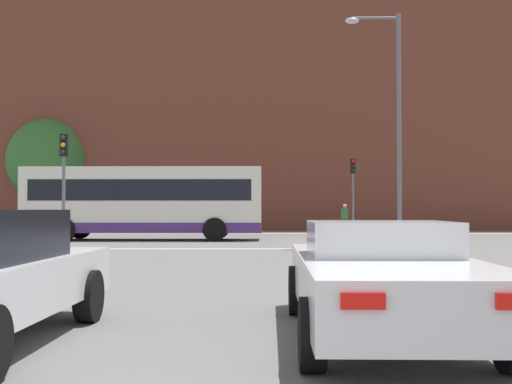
{
  "coord_description": "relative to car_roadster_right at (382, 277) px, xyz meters",
  "views": [
    {
      "loc": [
        1.05,
        -2.3,
        1.4
      ],
      "look_at": [
        0.69,
        25.54,
        2.1
      ],
      "focal_mm": 45.0,
      "sensor_mm": 36.0,
      "label": 1
    }
  ],
  "objects": [
    {
      "name": "street_lamp_junction",
      "position": [
        3.27,
        15.98,
        4.38
      ],
      "size": [
        2.0,
        0.36,
        8.41
      ],
      "color": "slate",
      "rests_on": "ground_plane"
    },
    {
      "name": "far_pavement",
      "position": [
        -2.33,
        29.14,
        -0.64
      ],
      "size": [
        70.03,
        2.5,
        0.01
      ],
      "primitive_type": "cube",
      "color": "#A09B91",
      "rests_on": "ground_plane"
    },
    {
      "name": "bus_crossing_lead",
      "position": [
        -6.55,
        21.15,
        1.05
      ],
      "size": [
        10.3,
        2.67,
        3.17
      ],
      "rotation": [
        0.0,
        0.0,
        -1.57
      ],
      "color": "silver",
      "rests_on": "ground_plane"
    },
    {
      "name": "car_roadster_right",
      "position": [
        0.0,
        0.0,
        0.0
      ],
      "size": [
        1.96,
        4.81,
        1.25
      ],
      "rotation": [
        0.0,
        0.0,
        -0.01
      ],
      "color": "silver",
      "rests_on": "ground_plane"
    },
    {
      "name": "traffic_light_near_left",
      "position": [
        -8.47,
        15.87,
        2.09
      ],
      "size": [
        0.26,
        0.31,
        4.06
      ],
      "color": "slate",
      "rests_on": "ground_plane"
    },
    {
      "name": "tree_by_building",
      "position": [
        -14.92,
        33.27,
        3.73
      ],
      "size": [
        5.14,
        5.14,
        7.08
      ],
      "color": "#4C3823",
      "rests_on": "ground_plane"
    },
    {
      "name": "brick_civic_building",
      "position": [
        0.71,
        38.87,
        8.25
      ],
      "size": [
        37.66,
        13.08,
        23.9
      ],
      "color": "brown",
      "rests_on": "ground_plane"
    },
    {
      "name": "stop_line_strip",
      "position": [
        -2.33,
        15.01,
        -0.64
      ],
      "size": [
        9.02,
        0.3,
        0.01
      ],
      "primitive_type": "cube",
      "color": "silver",
      "rests_on": "ground_plane"
    },
    {
      "name": "pedestrian_waiting",
      "position": [
        3.21,
        28.76,
        0.3
      ],
      "size": [
        0.42,
        0.26,
        1.63
      ],
      "rotation": [
        0.0,
        0.0,
        3.04
      ],
      "color": "#333851",
      "rests_on": "ground_plane"
    },
    {
      "name": "traffic_light_far_right",
      "position": [
        3.61,
        28.26,
        2.13
      ],
      "size": [
        0.26,
        0.31,
        4.12
      ],
      "color": "slate",
      "rests_on": "ground_plane"
    }
  ]
}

